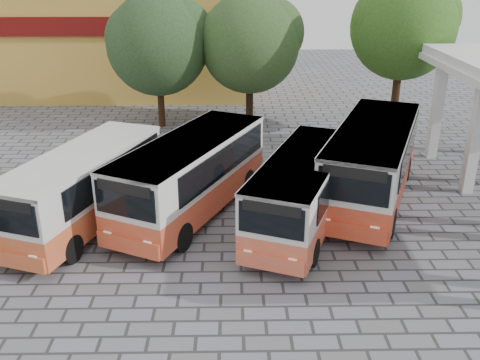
{
  "coord_description": "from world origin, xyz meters",
  "views": [
    {
      "loc": [
        -2.16,
        -14.6,
        9.22
      ],
      "look_at": [
        -1.84,
        4.01,
        1.5
      ],
      "focal_mm": 40.0,
      "sensor_mm": 36.0,
      "label": 1
    }
  ],
  "objects_px": {
    "bus_far_left": "(84,184)",
    "bus_centre_right": "(303,188)",
    "bus_centre_left": "(191,172)",
    "bus_far_right": "(372,159)"
  },
  "relations": [
    {
      "from": "bus_far_left",
      "to": "bus_centre_right",
      "type": "height_order",
      "value": "bus_far_left"
    },
    {
      "from": "bus_centre_right",
      "to": "bus_centre_left",
      "type": "bearing_deg",
      "value": -175.54
    },
    {
      "from": "bus_far_left",
      "to": "bus_centre_left",
      "type": "bearing_deg",
      "value": 32.03
    },
    {
      "from": "bus_far_left",
      "to": "bus_centre_right",
      "type": "relative_size",
      "value": 1.02
    },
    {
      "from": "bus_centre_right",
      "to": "bus_far_right",
      "type": "xyz_separation_m",
      "value": [
        3.08,
        2.3,
        0.24
      ]
    },
    {
      "from": "bus_centre_left",
      "to": "bus_far_right",
      "type": "xyz_separation_m",
      "value": [
        7.17,
        1.04,
        0.1
      ]
    },
    {
      "from": "bus_far_left",
      "to": "bus_centre_right",
      "type": "bearing_deg",
      "value": 16.54
    },
    {
      "from": "bus_far_left",
      "to": "bus_centre_left",
      "type": "distance_m",
      "value": 3.93
    },
    {
      "from": "bus_centre_left",
      "to": "bus_centre_right",
      "type": "relative_size",
      "value": 1.09
    },
    {
      "from": "bus_far_left",
      "to": "bus_far_right",
      "type": "bearing_deg",
      "value": 29.2
    }
  ]
}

